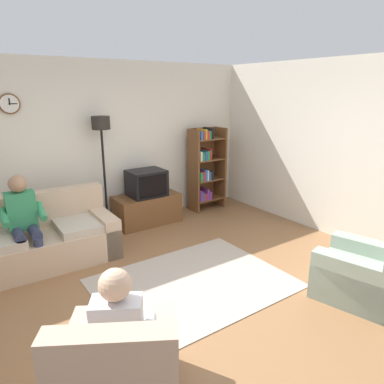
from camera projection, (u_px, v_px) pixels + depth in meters
ground_plane at (190, 293)px, 4.03m from camera, size 12.00×12.00×0.00m
back_wall_assembly at (97, 146)px, 5.75m from camera, size 6.20×0.17×2.70m
right_wall at (348, 152)px, 5.23m from camera, size 0.12×5.80×2.70m
couch at (41, 241)px, 4.65m from camera, size 1.92×0.92×0.90m
tv_stand at (147, 209)px, 6.09m from camera, size 1.10×0.56×0.50m
tv at (147, 183)px, 5.94m from camera, size 0.60×0.49×0.44m
bookshelf at (205, 168)px, 6.70m from camera, size 0.68×0.36×1.57m
floor_lamp at (102, 142)px, 5.46m from camera, size 0.28×0.28×1.85m
armchair_near_window at (121, 375)px, 2.50m from camera, size 1.14×1.16×0.90m
armchair_near_bookshelf at (365, 274)px, 3.87m from camera, size 0.99×1.05×0.90m
area_rug at (193, 283)px, 4.23m from camera, size 2.20×1.70×0.01m
person_on_couch at (24, 219)px, 4.35m from camera, size 0.52×0.54×1.24m
person_in_left_armchair at (120, 329)px, 2.49m from camera, size 0.61×0.63×1.12m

